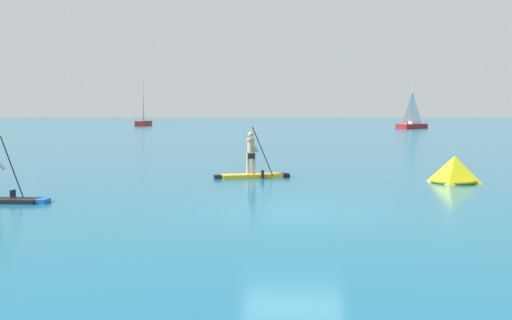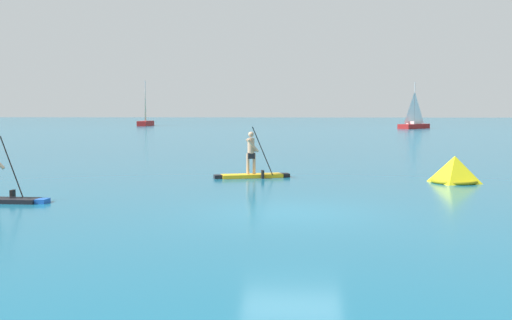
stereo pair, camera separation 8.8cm
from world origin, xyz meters
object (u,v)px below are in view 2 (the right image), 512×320
sailboat_right_horizon (414,124)px  paddleboarder_mid_center (252,168)px  race_marker_buoy (455,171)px  sailboat_left_horizon (146,120)px

sailboat_right_horizon → paddleboarder_mid_center: bearing=22.7°
race_marker_buoy → sailboat_right_horizon: bearing=80.5°
race_marker_buoy → sailboat_left_horizon: sailboat_left_horizon is taller
race_marker_buoy → paddleboarder_mid_center: bearing=171.5°
sailboat_left_horizon → paddleboarder_mid_center: bearing=16.8°
paddleboarder_mid_center → sailboat_left_horizon: 81.44m
sailboat_left_horizon → race_marker_buoy: bearing=21.2°
paddleboarder_mid_center → sailboat_right_horizon: bearing=57.1°
paddleboarder_mid_center → race_marker_buoy: paddleboarder_mid_center is taller
paddleboarder_mid_center → race_marker_buoy: (7.21, -1.08, 0.06)m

